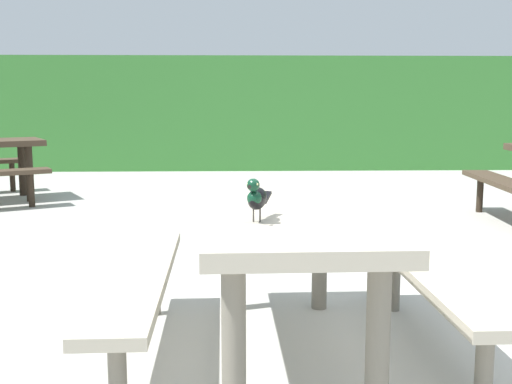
# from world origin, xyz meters

# --- Properties ---
(ground_plane) EXTENTS (60.00, 60.00, 0.00)m
(ground_plane) POSITION_xyz_m (0.00, 0.00, 0.00)
(ground_plane) COLOR #B7B5AD
(hedge_wall) EXTENTS (28.00, 2.32, 1.94)m
(hedge_wall) POSITION_xyz_m (0.00, 9.16, 0.97)
(hedge_wall) COLOR #387A33
(hedge_wall) RESTS_ON ground
(picnic_table_foreground) EXTENTS (1.71, 1.81, 0.74)m
(picnic_table_foreground) POSITION_xyz_m (-0.31, 0.15, 0.56)
(picnic_table_foreground) COLOR #B2A893
(picnic_table_foreground) RESTS_ON ground
(bird_grackle) EXTENTS (0.12, 0.28, 0.18)m
(bird_grackle) POSITION_xyz_m (-0.47, -0.24, 0.84)
(bird_grackle) COLOR black
(bird_grackle) RESTS_ON picnic_table_foreground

